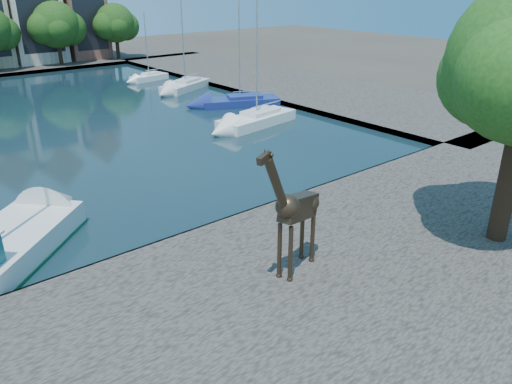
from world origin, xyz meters
TOP-DOWN VIEW (x-y plane):
  - ground at (0.00, 0.00)m, footprint 160.00×160.00m
  - water_basin at (0.00, 24.00)m, footprint 38.00×50.00m
  - near_quay at (0.00, -7.00)m, footprint 50.00×14.00m
  - right_quay at (25.00, 24.00)m, footprint 14.00×52.00m
  - townhouse_east_mid at (8.50, 55.99)m, footprint 6.43×9.18m
  - townhouse_east_end at (15.00, 55.99)m, footprint 5.44×9.18m
  - far_tree_east at (10.11, 50.49)m, footprint 7.54×5.80m
  - far_tree_far_east at (18.09, 50.49)m, footprint 6.76×5.20m
  - giraffe_statue at (-1.13, -5.40)m, footprint 3.67×1.43m
  - sailboat_right_a at (12.00, 12.70)m, footprint 7.24×3.48m
  - sailboat_right_b at (15.00, 18.76)m, footprint 7.38×5.07m
  - sailboat_right_c at (15.00, 28.12)m, footprint 6.78×4.75m
  - sailboat_right_d at (14.51, 35.17)m, footprint 4.64×2.31m

SIDE VIEW (x-z plane):
  - ground at x=0.00m, z-range 0.00..0.00m
  - water_basin at x=0.00m, z-range 0.00..0.08m
  - near_quay at x=0.00m, z-range 0.00..0.50m
  - right_quay at x=25.00m, z-range 0.00..0.50m
  - sailboat_right_d at x=14.51m, z-range -3.13..4.25m
  - sailboat_right_b at x=15.00m, z-range -5.49..6.72m
  - sailboat_right_c at x=15.00m, z-range -5.03..6.34m
  - sailboat_right_a at x=12.00m, z-range -5.16..6.55m
  - giraffe_statue at x=-1.13m, z-range 0.45..5.78m
  - far_tree_far_east at x=18.09m, z-range 1.40..8.76m
  - far_tree_east at x=10.11m, z-range 1.32..9.16m
  - townhouse_east_end at x=15.00m, z-range -0.11..14.32m
  - townhouse_east_mid at x=8.50m, z-range -0.22..16.43m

